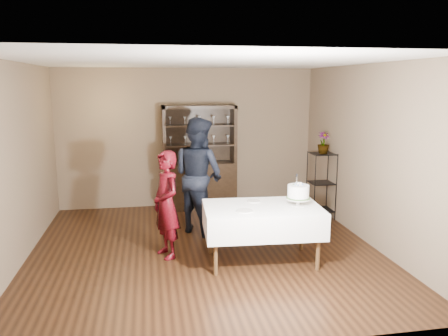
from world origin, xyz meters
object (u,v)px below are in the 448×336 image
(plant_etagere, at_px, (321,183))
(cake, at_px, (298,193))
(potted_plant, at_px, (323,143))
(woman, at_px, (166,205))
(cake_table, at_px, (262,219))
(china_hutch, at_px, (200,174))
(man, at_px, (198,175))

(plant_etagere, height_order, cake, cake)
(potted_plant, bearing_deg, woman, -155.11)
(cake_table, relative_size, potted_plant, 4.26)
(cake_table, xyz_separation_m, potted_plant, (1.56, 1.72, 0.78))
(plant_etagere, xyz_separation_m, woman, (-2.83, -1.34, 0.10))
(plant_etagere, bearing_deg, potted_plant, -101.18)
(china_hutch, distance_m, man, 1.45)
(woman, distance_m, potted_plant, 3.18)
(woman, distance_m, cake, 1.82)
(cake_table, distance_m, woman, 1.34)
(china_hutch, distance_m, cake, 3.03)
(potted_plant, bearing_deg, cake, -121.31)
(cake_table, bearing_deg, plant_etagere, 48.20)
(cake, bearing_deg, plant_etagere, 58.99)
(china_hutch, bearing_deg, plant_etagere, -26.83)
(china_hutch, relative_size, man, 1.06)
(cake_table, xyz_separation_m, cake, (0.48, -0.05, 0.36))
(potted_plant, bearing_deg, cake_table, -132.19)
(woman, bearing_deg, man, 127.51)
(man, relative_size, cake, 4.23)
(man, bearing_deg, potted_plant, -120.62)
(cake_table, distance_m, man, 1.60)
(china_hutch, bearing_deg, cake, -70.68)
(cake_table, height_order, potted_plant, potted_plant)
(cake, xyz_separation_m, potted_plant, (1.07, 1.77, 0.42))
(plant_etagere, bearing_deg, man, -171.07)
(plant_etagere, distance_m, cake_table, 2.35)
(man, height_order, cake, man)
(cake, relative_size, potted_plant, 1.17)
(china_hutch, bearing_deg, man, -97.45)
(plant_etagere, distance_m, woman, 3.13)
(woman, bearing_deg, china_hutch, 140.00)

